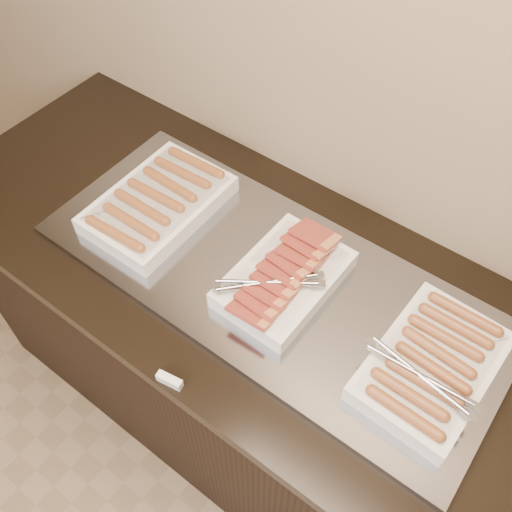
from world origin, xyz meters
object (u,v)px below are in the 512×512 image
at_px(counter, 271,366).
at_px(dish_left, 158,203).
at_px(warming_tray, 269,278).
at_px(dish_center, 283,278).
at_px(dish_right, 431,366).

bearing_deg(counter, dish_left, 180.00).
height_order(warming_tray, dish_center, dish_center).
bearing_deg(dish_left, warming_tray, -0.57).
bearing_deg(dish_left, counter, -0.57).
relative_size(counter, dish_left, 5.34).
bearing_deg(dish_center, warming_tray, 175.51).
height_order(counter, warming_tray, warming_tray).
xyz_separation_m(warming_tray, dish_left, (-0.37, 0.00, 0.04)).
height_order(dish_center, dish_right, dish_center).
distance_m(dish_left, dish_right, 0.81).
bearing_deg(dish_right, warming_tray, -178.39).
bearing_deg(counter, dish_right, -0.56).
bearing_deg(counter, warming_tray, 180.00).
distance_m(dish_center, dish_right, 0.39).
bearing_deg(warming_tray, counter, 0.00).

